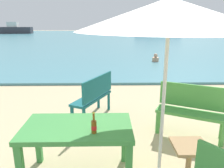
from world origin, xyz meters
TOP-DOWN VIEW (x-y plane):
  - sea_water at (0.00, 30.00)m, footprint 120.00×50.00m
  - picnic_table_green at (-0.99, 0.46)m, footprint 1.40×0.80m
  - beer_bottle_amber at (-0.76, 0.27)m, footprint 0.07×0.07m
  - patio_umbrella at (0.08, 0.39)m, footprint 2.10×2.10m
  - side_table_wood at (0.45, 0.34)m, footprint 0.44×0.44m
  - bench_teal_center at (-0.89, 2.39)m, footprint 0.86×1.23m
  - bench_green_right at (0.93, 1.60)m, footprint 1.23×0.86m
  - swimmer_person at (1.90, 9.21)m, footprint 0.34×0.34m
  - boat_ferry at (7.65, 35.43)m, footprint 7.48×2.04m
  - boat_sailboat at (-17.76, 40.24)m, footprint 5.79×1.58m

SIDE VIEW (x-z plane):
  - sea_water at x=0.00m, z-range 0.00..0.08m
  - swimmer_person at x=1.90m, z-range 0.03..0.44m
  - side_table_wood at x=0.45m, z-range 0.08..0.62m
  - bench_teal_center at x=-0.89m, z-range 0.07..1.02m
  - bench_green_right at x=0.93m, z-range 0.07..1.02m
  - picnic_table_green at x=-0.99m, z-range 0.27..1.03m
  - boat_sailboat at x=-17.76m, z-range -0.22..1.89m
  - beer_bottle_amber at x=-0.76m, z-range 0.72..0.99m
  - boat_ferry at x=7.65m, z-range -0.30..2.42m
  - patio_umbrella at x=0.08m, z-range 0.97..3.27m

